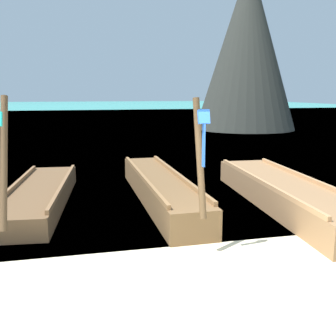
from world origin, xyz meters
TOP-DOWN VIEW (x-y plane):
  - ground at (0.00, 0.00)m, footprint 120.00×120.00m
  - sea_water at (0.00, 61.51)m, footprint 120.00×120.00m
  - longtail_boat_turquoise_ribbon at (-3.03, 4.80)m, footprint 1.72×5.86m
  - longtail_boat_blue_ribbon at (0.02, 4.51)m, footprint 1.14×6.55m
  - longtail_boat_orange_ribbon at (2.97, 3.33)m, footprint 1.71×6.61m
  - karst_rock at (10.75, 23.12)m, footprint 7.70×7.70m

SIDE VIEW (x-z plane):
  - ground at x=0.00m, z-range 0.00..0.00m
  - sea_water at x=0.00m, z-range 0.00..0.00m
  - longtail_boat_turquoise_ribbon at x=-3.03m, z-range -1.12..1.65m
  - longtail_boat_orange_ribbon at x=2.97m, z-range -0.90..1.55m
  - longtail_boat_blue_ribbon at x=0.02m, z-range -1.03..1.71m
  - karst_rock at x=10.75m, z-range -0.17..12.27m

